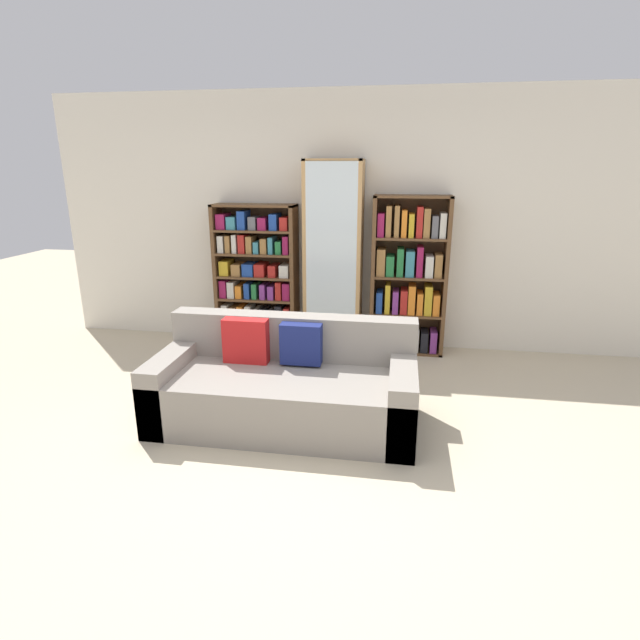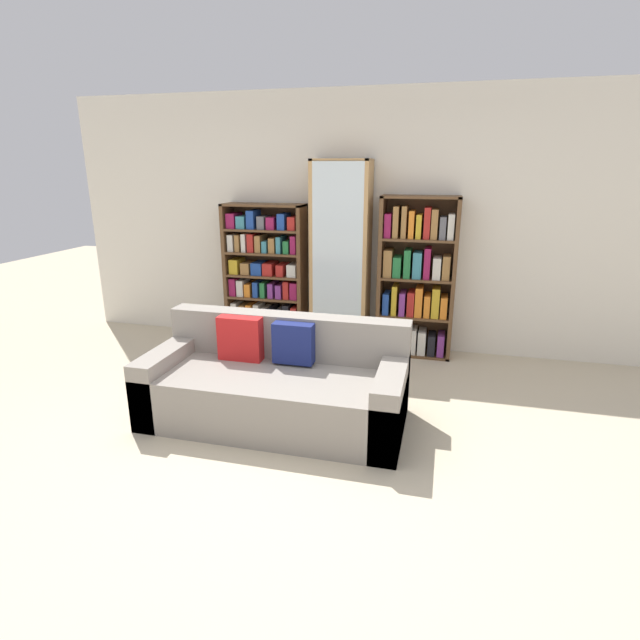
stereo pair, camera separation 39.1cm
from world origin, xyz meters
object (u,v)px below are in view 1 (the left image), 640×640
bookshelf_left (256,277)px  wine_bottle (370,357)px  bookshelf_right (409,279)px  display_cabinet (333,259)px  couch (285,387)px

bookshelf_left → wine_bottle: bearing=-26.4°
wine_bottle → bookshelf_right: bearing=61.8°
bookshelf_left → display_cabinet: 0.89m
couch → bookshelf_right: bookshelf_right is taller
display_cabinet → wine_bottle: size_ratio=5.70×
couch → bookshelf_left: bookshelf_left is taller
couch → display_cabinet: 1.88m
bookshelf_right → wine_bottle: bookshelf_right is taller
display_cabinet → bookshelf_right: 0.82m
couch → bookshelf_right: size_ratio=1.21×
bookshelf_left → display_cabinet: (0.86, -0.02, 0.23)m
bookshelf_left → display_cabinet: bearing=-1.1°
bookshelf_left → bookshelf_right: 1.66m
bookshelf_left → display_cabinet: display_cabinet is taller
display_cabinet → wine_bottle: display_cabinet is taller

